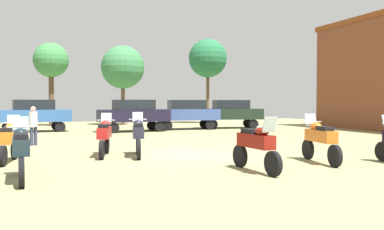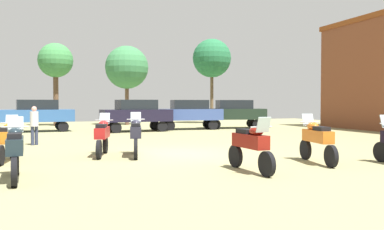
{
  "view_description": "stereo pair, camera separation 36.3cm",
  "coord_description": "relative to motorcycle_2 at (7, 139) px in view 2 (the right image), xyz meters",
  "views": [
    {
      "loc": [
        -4.56,
        -13.49,
        1.85
      ],
      "look_at": [
        1.59,
        3.19,
        1.29
      ],
      "focal_mm": 37.55,
      "sensor_mm": 36.0,
      "label": 1
    },
    {
      "loc": [
        -4.22,
        -13.61,
        1.85
      ],
      "look_at": [
        1.59,
        3.19,
        1.29
      ],
      "focal_mm": 37.55,
      "sensor_mm": 36.0,
      "label": 2
    }
  ],
  "objects": [
    {
      "name": "car_1",
      "position": [
        10.09,
        12.37,
        0.47
      ],
      "size": [
        4.46,
        2.22,
        2.0
      ],
      "rotation": [
        0.0,
        0.0,
        1.47
      ],
      "color": "black",
      "rests_on": "ground"
    },
    {
      "name": "motorcycle_13",
      "position": [
        8.85,
        -3.29,
        0.02
      ],
      "size": [
        0.7,
        2.27,
        1.47
      ],
      "rotation": [
        0.0,
        0.0,
        -0.17
      ],
      "color": "black",
      "rests_on": "ground"
    },
    {
      "name": "ground_plane",
      "position": [
        5.57,
        0.18,
        -0.71
      ],
      "size": [
        44.0,
        52.0,
        0.02
      ],
      "color": "#918C5D"
    },
    {
      "name": "person_1",
      "position": [
        0.57,
        4.97,
        0.26
      ],
      "size": [
        0.44,
        0.44,
        1.66
      ],
      "rotation": [
        0.0,
        0.0,
        3.54
      ],
      "color": "#2E344D",
      "rests_on": "ground"
    },
    {
      "name": "motorcycle_3",
      "position": [
        0.49,
        -3.21,
        0.03
      ],
      "size": [
        0.62,
        2.28,
        1.48
      ],
      "rotation": [
        0.0,
        0.0,
        0.06
      ],
      "color": "black",
      "rests_on": "ground"
    },
    {
      "name": "motorcycle_6",
      "position": [
        2.92,
        0.46,
        0.01
      ],
      "size": [
        0.77,
        2.11,
        1.46
      ],
      "rotation": [
        0.0,
        0.0,
        -0.25
      ],
      "color": "black",
      "rests_on": "ground"
    },
    {
      "name": "motorcycle_5",
      "position": [
        6.24,
        -4.01,
        0.02
      ],
      "size": [
        0.62,
        2.24,
        1.47
      ],
      "rotation": [
        0.0,
        0.0,
        3.2
      ],
      "color": "black",
      "rests_on": "ground"
    },
    {
      "name": "car_3",
      "position": [
        6.27,
        11.5,
        0.47
      ],
      "size": [
        4.45,
        2.18,
        2.0
      ],
      "rotation": [
        0.0,
        0.0,
        1.66
      ],
      "color": "black",
      "rests_on": "ground"
    },
    {
      "name": "motorcycle_10",
      "position": [
        3.99,
        0.07,
        0.03
      ],
      "size": [
        0.73,
        2.26,
        1.49
      ],
      "rotation": [
        0.0,
        0.0,
        -0.2
      ],
      "color": "black",
      "rests_on": "ground"
    },
    {
      "name": "tree_2",
      "position": [
        7.02,
        19.18,
        3.96
      ],
      "size": [
        3.49,
        3.49,
        6.43
      ],
      "color": "brown",
      "rests_on": "ground"
    },
    {
      "name": "tree_5",
      "position": [
        14.45,
        19.15,
        4.96
      ],
      "size": [
        3.35,
        3.35,
        7.37
      ],
      "color": "brown",
      "rests_on": "ground"
    },
    {
      "name": "tree_4",
      "position": [
        1.54,
        19.68,
        4.32
      ],
      "size": [
        2.68,
        2.68,
        6.46
      ],
      "color": "brown",
      "rests_on": "ground"
    },
    {
      "name": "car_2",
      "position": [
        0.39,
        13.38,
        0.47
      ],
      "size": [
        4.48,
        2.29,
        2.0
      ],
      "rotation": [
        0.0,
        0.0,
        1.69
      ],
      "color": "black",
      "rests_on": "ground"
    },
    {
      "name": "car_6",
      "position": [
        13.48,
        12.49,
        0.47
      ],
      "size": [
        4.56,
        2.56,
        2.0
      ],
      "rotation": [
        0.0,
        0.0,
        1.39
      ],
      "color": "black",
      "rests_on": "ground"
    },
    {
      "name": "motorcycle_2",
      "position": [
        0.0,
        0.0,
        0.0
      ],
      "size": [
        0.65,
        2.06,
        1.44
      ],
      "rotation": [
        0.0,
        0.0,
        -0.15
      ],
      "color": "black",
      "rests_on": "ground"
    }
  ]
}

